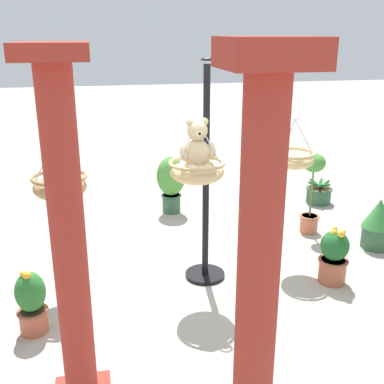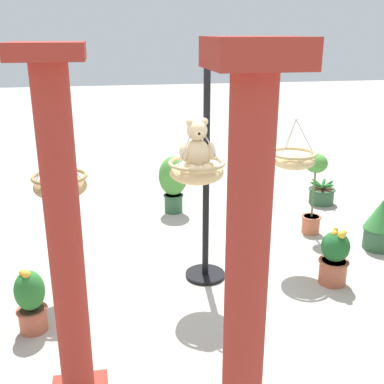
# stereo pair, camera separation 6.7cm
# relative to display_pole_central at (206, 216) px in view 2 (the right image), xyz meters

# --- Properties ---
(ground_plane) EXTENTS (40.00, 40.00, 0.00)m
(ground_plane) POSITION_rel_display_pole_central_xyz_m (0.18, 0.00, -0.72)
(ground_plane) COLOR #A8A093
(display_pole_central) EXTENTS (0.44, 0.44, 2.36)m
(display_pole_central) POSITION_rel_display_pole_central_xyz_m (0.00, 0.00, 0.00)
(display_pole_central) COLOR black
(display_pole_central) RESTS_ON ground
(hanging_basket_with_teddy) EXTENTS (0.55, 0.55, 0.63)m
(hanging_basket_with_teddy) POSITION_rel_display_pole_central_xyz_m (0.15, 0.25, 0.59)
(hanging_basket_with_teddy) COLOR tan
(teddy_bear) EXTENTS (0.35, 0.31, 0.51)m
(teddy_bear) POSITION_rel_display_pole_central_xyz_m (0.15, 0.27, 0.81)
(teddy_bear) COLOR #D1B789
(hanging_basket_left_high) EXTENTS (0.51, 0.51, 0.56)m
(hanging_basket_left_high) POSITION_rel_display_pole_central_xyz_m (-1.05, -0.23, 0.52)
(hanging_basket_left_high) COLOR tan
(hanging_basket_right_low) EXTENTS (0.55, 0.55, 0.66)m
(hanging_basket_right_low) POSITION_rel_display_pole_central_xyz_m (1.48, -0.05, 0.43)
(hanging_basket_right_low) COLOR #A37F51
(greenhouse_pillar_left) EXTENTS (0.43, 0.43, 2.54)m
(greenhouse_pillar_left) POSITION_rel_display_pole_central_xyz_m (1.30, 1.70, 0.50)
(greenhouse_pillar_left) COLOR #9E2D23
(greenhouse_pillar_left) RESTS_ON ground
(greenhouse_pillar_right) EXTENTS (0.31, 0.31, 2.58)m
(greenhouse_pillar_right) POSITION_rel_display_pole_central_xyz_m (0.52, 3.07, 0.52)
(greenhouse_pillar_right) COLOR #9E2D23
(greenhouse_pillar_right) RESTS_ON ground
(potted_plant_fern_front) EXTENTS (0.40, 0.40, 0.65)m
(potted_plant_fern_front) POSITION_rel_display_pole_central_xyz_m (-2.29, -0.29, -0.39)
(potted_plant_fern_front) COLOR #2D5638
(potted_plant_fern_front) RESTS_ON ground
(potted_plant_flowering_red) EXTENTS (0.42, 0.42, 0.39)m
(potted_plant_flowering_red) POSITION_rel_display_pole_central_xyz_m (-2.32, -1.96, -0.57)
(potted_plant_flowering_red) COLOR #2D5638
(potted_plant_flowering_red) RESTS_ON ground
(potted_plant_tall_leafy) EXTENTS (0.29, 0.29, 1.10)m
(potted_plant_tall_leafy) POSITION_rel_display_pole_central_xyz_m (-1.66, -0.91, -0.11)
(potted_plant_tall_leafy) COLOR #BC6042
(potted_plant_tall_leafy) RESTS_ON ground
(potted_plant_small_succulent) EXTENTS (0.43, 0.43, 0.86)m
(potted_plant_small_succulent) POSITION_rel_display_pole_central_xyz_m (0.05, -2.03, -0.23)
(potted_plant_small_succulent) COLOR #2D5638
(potted_plant_small_succulent) RESTS_ON ground
(potted_plant_conical_shrub) EXTENTS (0.28, 0.28, 0.63)m
(potted_plant_conical_shrub) POSITION_rel_display_pole_central_xyz_m (1.75, 0.69, -0.42)
(potted_plant_conical_shrub) COLOR #AD563D
(potted_plant_conical_shrub) RESTS_ON ground
(potted_plant_broad_leaf) EXTENTS (0.33, 0.33, 0.64)m
(potted_plant_broad_leaf) POSITION_rel_display_pole_central_xyz_m (-1.33, 0.40, -0.42)
(potted_plant_broad_leaf) COLOR #AD563D
(potted_plant_broad_leaf) RESTS_ON ground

